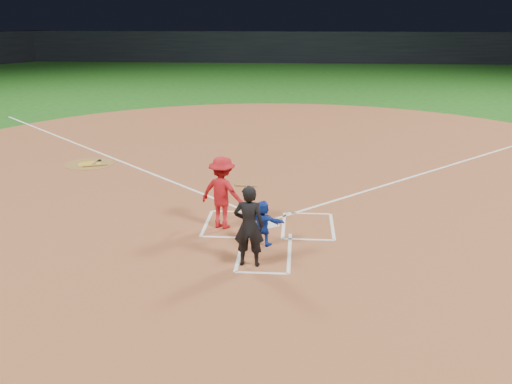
# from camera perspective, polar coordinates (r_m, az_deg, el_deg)

# --- Properties ---
(ground) EXTENTS (120.00, 120.00, 0.00)m
(ground) POSITION_cam_1_polar(r_m,az_deg,el_deg) (14.43, 1.31, -3.34)
(ground) COLOR #154C13
(ground) RESTS_ON ground
(home_plate_dirt) EXTENTS (28.00, 28.00, 0.01)m
(home_plate_dirt) POSITION_cam_1_polar(r_m,az_deg,el_deg) (20.14, 2.25, 2.77)
(home_plate_dirt) COLOR brown
(home_plate_dirt) RESTS_ON ground
(stadium_wall_far) EXTENTS (80.00, 1.20, 3.20)m
(stadium_wall_far) POSITION_cam_1_polar(r_m,az_deg,el_deg) (61.56, 3.84, 14.25)
(stadium_wall_far) COLOR black
(stadium_wall_far) RESTS_ON ground
(home_plate) EXTENTS (0.60, 0.60, 0.02)m
(home_plate) POSITION_cam_1_polar(r_m,az_deg,el_deg) (14.42, 1.31, -3.26)
(home_plate) COLOR silver
(home_plate) RESTS_ON home_plate_dirt
(on_deck_circle) EXTENTS (1.70, 1.70, 0.01)m
(on_deck_circle) POSITION_cam_1_polar(r_m,az_deg,el_deg) (20.98, -16.31, 2.71)
(on_deck_circle) COLOR brown
(on_deck_circle) RESTS_ON home_plate_dirt
(on_deck_logo) EXTENTS (0.80, 0.80, 0.00)m
(on_deck_logo) POSITION_cam_1_polar(r_m,az_deg,el_deg) (20.98, -16.31, 2.73)
(on_deck_logo) COLOR gold
(on_deck_logo) RESTS_ON on_deck_circle
(on_deck_bat_a) EXTENTS (0.11, 0.84, 0.06)m
(on_deck_bat_a) POSITION_cam_1_polar(r_m,az_deg,el_deg) (21.15, -15.71, 2.98)
(on_deck_bat_a) COLOR #9D6B39
(on_deck_bat_a) RESTS_ON on_deck_circle
(on_deck_bat_c) EXTENTS (0.80, 0.38, 0.06)m
(on_deck_bat_c) POSITION_cam_1_polar(r_m,az_deg,el_deg) (20.60, -15.82, 2.59)
(on_deck_bat_c) COLOR olive
(on_deck_bat_c) RESTS_ON on_deck_circle
(bat_weight_donut) EXTENTS (0.19, 0.19, 0.05)m
(bat_weight_donut) POSITION_cam_1_polar(r_m,az_deg,el_deg) (21.27, -15.44, 3.06)
(bat_weight_donut) COLOR black
(bat_weight_donut) RESTS_ON on_deck_circle
(catcher) EXTENTS (1.04, 0.56, 1.07)m
(catcher) POSITION_cam_1_polar(r_m,az_deg,el_deg) (13.02, 0.66, -3.12)
(catcher) COLOR #1330A0
(catcher) RESTS_ON home_plate_dirt
(umpire) EXTENTS (0.66, 0.45, 1.76)m
(umpire) POSITION_cam_1_polar(r_m,az_deg,el_deg) (11.88, -0.72, -3.42)
(umpire) COLOR black
(umpire) RESTS_ON home_plate_dirt
(chalk_markings) EXTENTS (28.35, 17.32, 0.01)m
(chalk_markings) POSITION_cam_1_polar(r_m,az_deg,el_deg) (19.45, 2.16, 2.26)
(chalk_markings) COLOR white
(chalk_markings) RESTS_ON home_plate_dirt
(batter_at_plate) EXTENTS (1.53, 1.04, 1.80)m
(batter_at_plate) POSITION_cam_1_polar(r_m,az_deg,el_deg) (14.01, -3.38, -0.05)
(batter_at_plate) COLOR #A81219
(batter_at_plate) RESTS_ON home_plate_dirt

